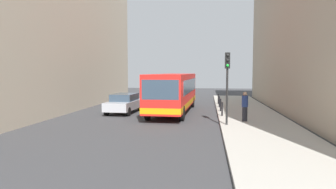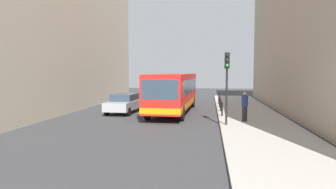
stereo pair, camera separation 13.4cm
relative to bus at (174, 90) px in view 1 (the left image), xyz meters
The scene contains 12 objects.
ground_plane 4.46m from the bus, 87.87° to the right, with size 80.00×80.00×0.00m, color #38383A.
sidewalk 7.11m from the bus, 36.54° to the right, with size 4.40×40.00×0.15m, color #ADA89E.
building_left 12.72m from the bus, behind, with size 7.00×32.00×14.94m, color #B2A38C.
building_right 12.66m from the bus, ahead, with size 7.00×32.00×13.36m, color #B2A38C.
bus is the anchor object (origin of this frame).
car_beside_bus 3.94m from the bus, 168.17° to the right, with size 2.06×4.49×1.48m.
traffic_light 7.14m from the bus, 58.20° to the right, with size 0.28×0.33×4.10m.
bollard_near 4.51m from the bus, 34.50° to the right, with size 0.11×0.11×0.95m, color black.
bollard_mid 3.77m from the bus, ahead, with size 0.11×0.11×0.95m, color black.
bollard_far 4.67m from the bus, 37.52° to the left, with size 0.11×0.11×0.95m, color black.
bollard_farthest 6.57m from the bus, 56.23° to the left, with size 0.11×0.11×0.95m, color black.
pedestrian_near_signal 6.70m from the bus, 42.99° to the right, with size 0.38×0.38×1.80m.
Camera 1 is at (2.46, -19.55, 3.17)m, focal length 32.89 mm.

